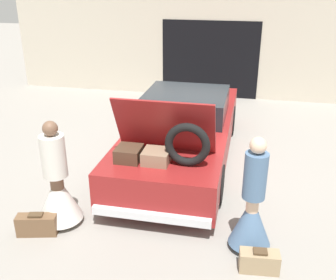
% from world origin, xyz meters
% --- Properties ---
extents(ground_plane, '(40.00, 40.00, 0.00)m').
position_xyz_m(ground_plane, '(0.00, 0.00, 0.00)').
color(ground_plane, gray).
extents(garage_wall_back, '(12.00, 0.14, 2.80)m').
position_xyz_m(garage_wall_back, '(0.00, 4.46, 1.39)').
color(garage_wall_back, beige).
rests_on(garage_wall_back, ground_plane).
extents(car, '(1.85, 5.06, 1.75)m').
position_xyz_m(car, '(0.00, 0.00, 0.59)').
color(car, maroon).
rests_on(car, ground_plane).
extents(person_left, '(0.66, 0.66, 1.60)m').
position_xyz_m(person_left, '(-1.37, -2.54, 0.56)').
color(person_left, brown).
rests_on(person_left, ground_plane).
extents(person_right, '(0.56, 0.56, 1.61)m').
position_xyz_m(person_right, '(1.37, -2.55, 0.58)').
color(person_right, beige).
rests_on(person_right, ground_plane).
extents(suitcase_beside_left_person, '(0.59, 0.32, 0.33)m').
position_xyz_m(suitcase_beside_left_person, '(-1.56, -2.89, 0.15)').
color(suitcase_beside_left_person, brown).
rests_on(suitcase_beside_left_person, ground_plane).
extents(suitcase_beside_right_person, '(0.50, 0.26, 0.30)m').
position_xyz_m(suitcase_beside_right_person, '(1.50, -2.98, 0.14)').
color(suitcase_beside_right_person, '#9E8460').
rests_on(suitcase_beside_right_person, ground_plane).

